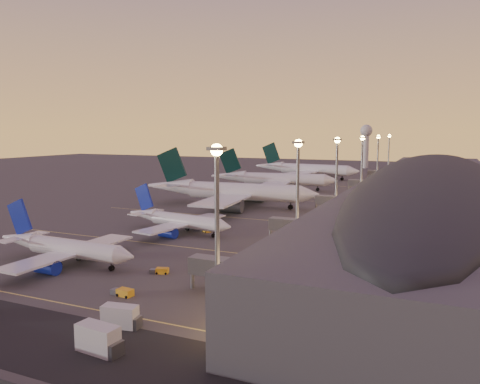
# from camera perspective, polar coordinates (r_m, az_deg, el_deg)

# --- Properties ---
(ground) EXTENTS (700.00, 700.00, 0.00)m
(ground) POSITION_cam_1_polar(r_m,az_deg,el_deg) (122.86, -9.44, -5.68)
(ground) COLOR #44413E
(airliner_narrow_south) EXTENTS (36.41, 32.43, 13.04)m
(airliner_narrow_south) POSITION_cam_1_polar(r_m,az_deg,el_deg) (105.56, -20.69, -6.36)
(airliner_narrow_south) COLOR silver
(airliner_narrow_south) RESTS_ON ground
(airliner_narrow_north) EXTENTS (35.76, 32.28, 12.79)m
(airliner_narrow_north) POSITION_cam_1_polar(r_m,az_deg,el_deg) (130.15, -7.65, -3.42)
(airliner_narrow_north) COLOR silver
(airliner_narrow_north) RESTS_ON ground
(airliner_wide_near) EXTENTS (67.55, 61.70, 21.61)m
(airliner_wide_near) POSITION_cam_1_polar(r_m,az_deg,el_deg) (172.96, -1.35, 0.09)
(airliner_wide_near) COLOR silver
(airliner_wide_near) RESTS_ON ground
(airliner_wide_mid) EXTENTS (61.15, 56.25, 19.58)m
(airliner_wide_mid) POSITION_cam_1_polar(r_m,az_deg,el_deg) (222.61, 4.05, 1.58)
(airliner_wide_mid) COLOR silver
(airliner_wide_mid) RESTS_ON ground
(airliner_wide_far) EXTENTS (65.39, 60.06, 20.93)m
(airliner_wide_far) POSITION_cam_1_polar(r_m,az_deg,el_deg) (278.21, 7.95, 2.77)
(airliner_wide_far) COLOR silver
(airliner_wide_far) RESTS_ON ground
(terminal_building) EXTENTS (56.35, 255.00, 17.46)m
(terminal_building) POSITION_cam_1_polar(r_m,az_deg,el_deg) (173.33, 22.32, 0.62)
(terminal_building) COLOR #46464A
(terminal_building) RESTS_ON ground
(light_masts) EXTENTS (2.20, 217.20, 25.90)m
(light_masts) POSITION_cam_1_polar(r_m,az_deg,el_deg) (167.82, 13.53, 3.78)
(light_masts) COLOR slate
(light_masts) RESTS_ON ground
(radar_tower) EXTENTS (9.00, 9.00, 32.50)m
(radar_tower) POSITION_cam_1_polar(r_m,az_deg,el_deg) (364.18, 15.12, 6.27)
(radar_tower) COLOR silver
(radar_tower) RESTS_ON ground
(lane_markings) EXTENTS (90.00, 180.36, 0.00)m
(lane_markings) POSITION_cam_1_polar(r_m,az_deg,el_deg) (157.09, -1.41, -2.71)
(lane_markings) COLOR #D8C659
(lane_markings) RESTS_ON ground
(baggage_tug_a) EXTENTS (4.23, 2.07, 1.22)m
(baggage_tug_a) POSITION_cam_1_polar(r_m,az_deg,el_deg) (83.37, -14.10, -11.77)
(baggage_tug_a) COLOR #F1AA1C
(baggage_tug_a) RESTS_ON ground
(baggage_tug_b) EXTENTS (3.91, 2.44, 1.09)m
(baggage_tug_b) POSITION_cam_1_polar(r_m,az_deg,el_deg) (94.11, -9.74, -9.46)
(baggage_tug_b) COLOR #F1AA1C
(baggage_tug_b) RESTS_ON ground
(baggage_tug_c) EXTENTS (3.91, 3.21, 1.11)m
(baggage_tug_c) POSITION_cam_1_polar(r_m,az_deg,el_deg) (130.28, -4.23, -4.62)
(baggage_tug_c) COLOR #F1AA1C
(baggage_tug_c) RESTS_ON ground
(catering_truck_a) EXTENTS (5.81, 3.00, 3.11)m
(catering_truck_a) POSITION_cam_1_polar(r_m,az_deg,el_deg) (70.74, -14.21, -14.55)
(catering_truck_a) COLOR silver
(catering_truck_a) RESTS_ON ground
(catering_truck_b) EXTENTS (6.47, 3.02, 3.53)m
(catering_truck_b) POSITION_cam_1_polar(r_m,az_deg,el_deg) (63.99, -16.70, -16.89)
(catering_truck_b) COLOR silver
(catering_truck_b) RESTS_ON ground
(baggage_tug_d) EXTENTS (3.83, 3.66, 1.14)m
(baggage_tug_d) POSITION_cam_1_polar(r_m,az_deg,el_deg) (88.89, -0.94, -10.35)
(baggage_tug_d) COLOR #F1AA1C
(baggage_tug_d) RESTS_ON ground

